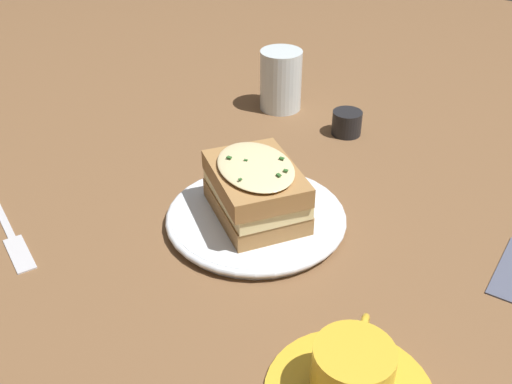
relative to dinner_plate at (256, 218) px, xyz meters
name	(u,v)px	position (x,y,z in m)	size (l,w,h in m)	color
ground_plane	(243,226)	(0.01, 0.01, -0.01)	(2.40, 2.40, 0.00)	brown
dinner_plate	(256,218)	(0.00, 0.00, 0.00)	(0.23, 0.23, 0.02)	white
sandwich	(256,189)	(0.00, 0.00, 0.04)	(0.16, 0.16, 0.08)	#A37542
teacup_with_saucer	(352,377)	(-0.22, 0.17, 0.01)	(0.15, 0.15, 0.06)	gold
water_glass	(281,80)	(0.15, -0.30, 0.04)	(0.07, 0.07, 0.10)	silver
fork	(12,237)	(0.23, 0.19, -0.01)	(0.18, 0.09, 0.00)	silver
condiment_pot	(347,123)	(0.02, -0.28, 0.01)	(0.05, 0.05, 0.04)	black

